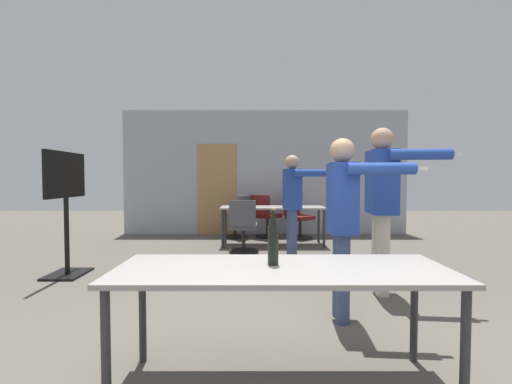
# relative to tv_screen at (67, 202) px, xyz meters

# --- Properties ---
(back_wall) EXTENTS (6.47, 0.12, 2.82)m
(back_wall) POSITION_rel_tv_screen_xyz_m (2.66, 3.40, 0.43)
(back_wall) COLOR #A3A8B2
(back_wall) RESTS_ON ground_plane
(conference_table_near) EXTENTS (2.00, 0.70, 0.73)m
(conference_table_near) POSITION_rel_tv_screen_xyz_m (2.63, -2.40, -0.30)
(conference_table_near) COLOR gray
(conference_table_near) RESTS_ON ground_plane
(conference_table_far) EXTENTS (1.98, 0.66, 0.73)m
(conference_table_far) POSITION_rel_tv_screen_xyz_m (2.80, 2.05, -0.30)
(conference_table_far) COLOR gray
(conference_table_far) RESTS_ON ground_plane
(tv_screen) EXTENTS (0.44, 0.91, 1.62)m
(tv_screen) POSITION_rel_tv_screen_xyz_m (0.00, 0.00, 0.00)
(tv_screen) COLOR black
(tv_screen) RESTS_ON ground_plane
(person_near_casual) EXTENTS (0.77, 0.68, 1.64)m
(person_near_casual) POSITION_rel_tv_screen_xyz_m (3.06, 0.93, 0.01)
(person_near_casual) COLOR #3D4C75
(person_near_casual) RESTS_ON ground_plane
(person_left_plaid) EXTENTS (0.81, 0.74, 1.82)m
(person_left_plaid) POSITION_rel_tv_screen_xyz_m (3.87, -0.69, 0.13)
(person_left_plaid) COLOR beige
(person_left_plaid) RESTS_ON ground_plane
(person_right_polo) EXTENTS (0.73, 0.64, 1.62)m
(person_right_polo) POSITION_rel_tv_screen_xyz_m (3.25, -1.41, 0.02)
(person_right_polo) COLOR #3D4C75
(person_right_polo) RESTS_ON ground_plane
(office_chair_near_pushed) EXTENTS (0.67, 0.68, 0.90)m
(office_chair_near_pushed) POSITION_rel_tv_screen_xyz_m (3.37, 2.85, -0.55)
(office_chair_near_pushed) COLOR black
(office_chair_near_pushed) RESTS_ON ground_plane
(office_chair_far_right) EXTENTS (0.52, 0.56, 0.91)m
(office_chair_far_right) POSITION_rel_tv_screen_xyz_m (2.26, 1.33, -0.54)
(office_chair_far_right) COLOR black
(office_chair_far_right) RESTS_ON ground_plane
(office_chair_side_rolled) EXTENTS (0.68, 0.66, 0.91)m
(office_chair_side_rolled) POSITION_rel_tv_screen_xyz_m (2.09, 2.85, -0.54)
(office_chair_side_rolled) COLOR black
(office_chair_side_rolled) RESTS_ON ground_plane
(office_chair_far_left) EXTENTS (0.67, 0.68, 0.92)m
(office_chair_far_left) POSITION_rel_tv_screen_xyz_m (2.68, 2.87, -0.53)
(office_chair_far_left) COLOR black
(office_chair_far_left) RESTS_ON ground_plane
(beer_bottle) EXTENTS (0.07, 0.07, 0.35)m
(beer_bottle) POSITION_rel_tv_screen_xyz_m (2.58, -2.33, -0.07)
(beer_bottle) COLOR black
(beer_bottle) RESTS_ON conference_table_near
(drink_cup) EXTENTS (0.08, 0.08, 0.12)m
(drink_cup) POSITION_rel_tv_screen_xyz_m (3.19, 1.89, -0.17)
(drink_cup) COLOR #232328
(drink_cup) RESTS_ON conference_table_far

